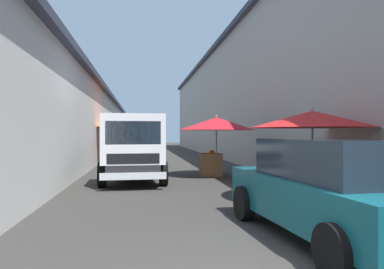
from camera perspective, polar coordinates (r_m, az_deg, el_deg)
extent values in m
plane|color=#33302D|center=(16.70, -3.58, -5.12)|extent=(90.00, 90.00, 0.00)
cube|color=silver|center=(19.64, -24.68, 1.38)|extent=(49.50, 7.00, 3.92)
cube|color=#383D4C|center=(19.80, -24.69, 7.42)|extent=(49.80, 7.50, 0.24)
cube|color=#A39E93|center=(20.64, 15.48, 5.49)|extent=(49.50, 7.00, 6.92)
cube|color=#383D4C|center=(21.27, 15.49, 15.13)|extent=(49.80, 7.50, 0.24)
cylinder|color=#9E9EA3|center=(12.74, 3.91, -1.99)|extent=(0.06, 0.06, 2.12)
cone|color=red|center=(12.74, 3.91, 1.74)|extent=(2.75, 2.75, 0.46)
sphere|color=#9E9EA3|center=(12.75, 3.92, 2.96)|extent=(0.07, 0.07, 0.07)
cube|color=olive|center=(12.97, 2.99, -4.82)|extent=(0.81, 0.71, 0.82)
sphere|color=orange|center=(13.08, 3.37, -2.79)|extent=(0.09, 0.09, 0.09)
sphere|color=orange|center=(12.72, 2.91, -2.87)|extent=(0.09, 0.09, 0.09)
sphere|color=orange|center=(12.71, 3.19, -2.63)|extent=(0.09, 0.09, 0.09)
sphere|color=orange|center=(13.05, 3.43, -2.80)|extent=(0.09, 0.09, 0.09)
sphere|color=orange|center=(12.99, 2.97, -2.81)|extent=(0.09, 0.09, 0.09)
sphere|color=orange|center=(13.13, 3.29, -2.78)|extent=(0.09, 0.09, 0.09)
cylinder|color=#9E9EA3|center=(18.03, -10.96, -1.22)|extent=(0.06, 0.06, 2.21)
cone|color=#D84C14|center=(18.03, -10.96, 1.74)|extent=(2.80, 2.80, 0.34)
sphere|color=#9E9EA3|center=(18.03, -10.96, 2.41)|extent=(0.07, 0.07, 0.07)
cube|color=#9E7547|center=(17.96, -10.34, -3.57)|extent=(0.72, 0.76, 0.74)
sphere|color=orange|center=(18.05, -10.00, -2.23)|extent=(0.09, 0.09, 0.09)
sphere|color=orange|center=(18.02, -10.19, -2.23)|extent=(0.09, 0.09, 0.09)
sphere|color=orange|center=(18.00, -10.94, -2.24)|extent=(0.09, 0.09, 0.09)
sphere|color=orange|center=(18.09, -10.14, -2.05)|extent=(0.09, 0.09, 0.09)
sphere|color=orange|center=(17.76, -10.49, -2.27)|extent=(0.09, 0.09, 0.09)
cylinder|color=#9E9EA3|center=(8.39, 18.64, -3.35)|extent=(0.06, 0.06, 2.04)
cone|color=red|center=(8.38, 18.65, 2.33)|extent=(2.76, 2.76, 0.38)
sphere|color=#9E9EA3|center=(8.39, 18.65, 3.90)|extent=(0.07, 0.07, 0.07)
cube|color=#9E7547|center=(8.46, 18.38, -7.46)|extent=(0.96, 0.76, 0.83)
sphere|color=orange|center=(8.25, 18.76, -4.44)|extent=(0.09, 0.09, 0.09)
sphere|color=orange|center=(8.51, 16.06, -4.29)|extent=(0.09, 0.09, 0.09)
sphere|color=orange|center=(8.30, 17.22, -4.41)|extent=(0.09, 0.09, 0.09)
sphere|color=orange|center=(8.58, 17.68, -4.26)|extent=(0.09, 0.09, 0.09)
sphere|color=orange|center=(8.38, 18.63, -4.37)|extent=(0.09, 0.09, 0.09)
cube|color=#0F4C56|center=(5.67, 21.48, -9.63)|extent=(4.02, 2.01, 0.64)
cube|color=#19232D|center=(5.47, 22.36, -3.65)|extent=(2.45, 1.68, 0.56)
cube|color=black|center=(7.35, 13.03, -9.11)|extent=(0.22, 1.65, 0.20)
cube|color=silver|center=(7.09, 8.66, -7.16)|extent=(0.08, 0.24, 0.14)
cube|color=silver|center=(7.59, 16.98, -6.68)|extent=(0.08, 0.24, 0.14)
cylinder|color=black|center=(6.49, 8.30, -10.79)|extent=(0.61, 0.24, 0.60)
cylinder|color=black|center=(7.27, 21.26, -9.61)|extent=(0.61, 0.24, 0.60)
cylinder|color=black|center=(4.19, 21.85, -16.94)|extent=(0.61, 0.24, 0.60)
cube|color=black|center=(12.11, -9.44, -4.75)|extent=(4.84, 1.61, 0.36)
cube|color=silver|center=(10.43, -9.39, -0.69)|extent=(1.59, 1.79, 1.40)
cube|color=#19232D|center=(9.70, -9.35, 0.28)|extent=(0.10, 1.47, 0.63)
cube|color=#19232D|center=(10.43, -9.39, 0.27)|extent=(1.10, 1.80, 0.45)
cube|color=black|center=(9.71, -9.35, -3.82)|extent=(0.10, 1.40, 0.28)
cube|color=silver|center=(9.67, -9.35, -6.58)|extent=(0.17, 1.75, 0.18)
cube|color=gray|center=(12.93, -5.82, -2.53)|extent=(3.16, 0.15, 0.50)
cube|color=gray|center=(12.92, -13.12, -2.53)|extent=(3.16, 0.15, 0.50)
cube|color=gray|center=(14.45, -9.51, -2.25)|extent=(0.11, 1.65, 0.50)
cylinder|color=black|center=(10.54, -4.59, -6.24)|extent=(0.73, 0.24, 0.72)
cylinder|color=black|center=(10.53, -14.18, -6.25)|extent=(0.73, 0.24, 0.72)
cylinder|color=black|center=(13.59, -5.78, -4.80)|extent=(0.73, 0.24, 0.72)
cylinder|color=black|center=(13.58, -13.19, -4.81)|extent=(0.73, 0.24, 0.72)
cylinder|color=#665B4C|center=(20.61, -6.01, -3.03)|extent=(0.14, 0.14, 0.78)
cylinder|color=#665B4C|center=(20.48, -6.26, -3.05)|extent=(0.14, 0.14, 0.78)
cube|color=white|center=(20.52, -6.14, -1.12)|extent=(0.49, 0.43, 0.59)
sphere|color=tan|center=(20.52, -6.14, 0.00)|extent=(0.22, 0.22, 0.22)
cylinder|color=white|center=(20.75, -5.70, -1.03)|extent=(0.08, 0.08, 0.53)
cylinder|color=white|center=(20.29, -6.58, -1.05)|extent=(0.08, 0.08, 0.53)
cylinder|color=black|center=(16.96, -12.82, -4.30)|extent=(0.45, 0.17, 0.44)
cylinder|color=black|center=(15.76, -13.99, -4.64)|extent=(0.45, 0.19, 0.44)
cube|color=red|center=(16.31, -13.43, -4.30)|extent=(0.94, 0.44, 0.08)
ellipsoid|color=black|center=(16.00, -13.72, -3.06)|extent=(0.60, 0.36, 0.20)
cube|color=red|center=(16.89, -12.86, -2.79)|extent=(0.19, 0.34, 0.56)
cylinder|color=silver|center=(16.81, -12.93, -2.46)|extent=(0.28, 0.11, 0.68)
cylinder|color=black|center=(16.72, -13.00, -1.27)|extent=(0.55, 0.13, 0.04)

